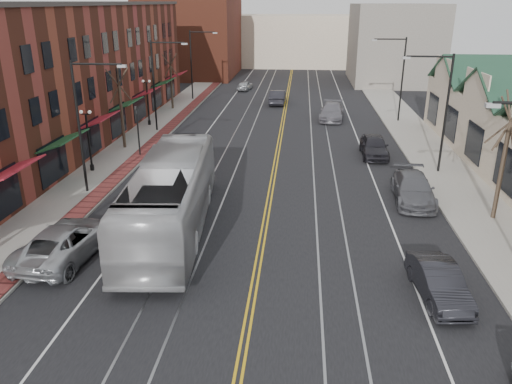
% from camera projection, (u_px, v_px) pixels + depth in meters
% --- Properties ---
extents(sidewalk_left, '(4.00, 120.00, 0.15)m').
position_uv_depth(sidewalk_left, '(104.00, 171.00, 35.18)').
color(sidewalk_left, gray).
rests_on(sidewalk_left, ground).
extents(sidewalk_right, '(4.00, 120.00, 0.15)m').
position_uv_depth(sidewalk_right, '(453.00, 182.00, 33.17)').
color(sidewalk_right, gray).
rests_on(sidewalk_right, ground).
extents(building_left, '(10.00, 50.00, 11.00)m').
position_uv_depth(building_left, '(45.00, 78.00, 40.33)').
color(building_left, brown).
rests_on(building_left, ground).
extents(backdrop_left, '(14.00, 18.00, 14.00)m').
position_uv_depth(backdrop_left, '(192.00, 30.00, 79.54)').
color(backdrop_left, brown).
rests_on(backdrop_left, ground).
extents(backdrop_mid, '(22.00, 14.00, 9.00)m').
position_uv_depth(backdrop_mid, '(293.00, 40.00, 93.05)').
color(backdrop_mid, beige).
rests_on(backdrop_mid, ground).
extents(backdrop_right, '(12.00, 16.00, 11.00)m').
position_uv_depth(backdrop_right, '(394.00, 44.00, 72.84)').
color(backdrop_right, slate).
rests_on(backdrop_right, ground).
extents(streetlight_l_1, '(3.33, 0.25, 8.00)m').
position_uv_depth(streetlight_l_1, '(85.00, 114.00, 29.61)').
color(streetlight_l_1, black).
rests_on(streetlight_l_1, sidewalk_left).
extents(streetlight_l_2, '(3.33, 0.25, 8.00)m').
position_uv_depth(streetlight_l_2, '(158.00, 77.00, 44.49)').
color(streetlight_l_2, black).
rests_on(streetlight_l_2, sidewalk_left).
extents(streetlight_l_3, '(3.33, 0.25, 8.00)m').
position_uv_depth(streetlight_l_3, '(195.00, 58.00, 59.37)').
color(streetlight_l_3, black).
rests_on(streetlight_l_3, sidewalk_left).
extents(streetlight_r_1, '(3.33, 0.25, 8.00)m').
position_uv_depth(streetlight_r_1, '(441.00, 102.00, 33.34)').
color(streetlight_r_1, black).
rests_on(streetlight_r_1, sidewalk_right).
extents(streetlight_r_2, '(3.33, 0.25, 8.00)m').
position_uv_depth(streetlight_r_2, '(398.00, 71.00, 48.22)').
color(streetlight_r_2, black).
rests_on(streetlight_r_2, sidewalk_right).
extents(lamppost_l_2, '(0.84, 0.28, 4.27)m').
position_uv_depth(lamppost_l_2, '(89.00, 142.00, 34.48)').
color(lamppost_l_2, black).
rests_on(lamppost_l_2, sidewalk_left).
extents(lamppost_l_3, '(0.84, 0.28, 4.27)m').
position_uv_depth(lamppost_l_3, '(148.00, 103.00, 47.50)').
color(lamppost_l_3, black).
rests_on(lamppost_l_3, sidewalk_left).
extents(tree_left_near, '(1.78, 1.37, 6.48)m').
position_uv_depth(tree_left_near, '(121.00, 106.00, 39.57)').
color(tree_left_near, '#382B21').
rests_on(tree_left_near, sidewalk_left).
extents(tree_left_far, '(1.66, 1.28, 6.02)m').
position_uv_depth(tree_left_far, '(171.00, 80.00, 54.54)').
color(tree_left_far, '#382B21').
rests_on(tree_left_far, sidewalk_left).
extents(tree_right_mid, '(1.90, 1.46, 6.93)m').
position_uv_depth(tree_right_mid, '(504.00, 155.00, 26.23)').
color(tree_right_mid, '#382B21').
rests_on(tree_right_mid, sidewalk_right).
extents(manhole_far, '(0.60, 0.60, 0.02)m').
position_uv_depth(manhole_far, '(26.00, 250.00, 23.92)').
color(manhole_far, '#592D19').
rests_on(manhole_far, sidewalk_left).
extents(traffic_signal, '(0.18, 0.15, 3.80)m').
position_uv_depth(traffic_signal, '(138.00, 127.00, 37.97)').
color(traffic_signal, black).
rests_on(traffic_signal, sidewalk_left).
extents(transit_bus, '(4.34, 14.05, 3.85)m').
position_uv_depth(transit_bus, '(171.00, 196.00, 25.66)').
color(transit_bus, '#B9B9BB').
rests_on(transit_bus, ground).
extents(parked_suv, '(3.27, 6.19, 1.66)m').
position_uv_depth(parked_suv, '(65.00, 241.00, 23.24)').
color(parked_suv, '#A6A9AD').
rests_on(parked_suv, ground).
extents(parked_car_b, '(1.94, 4.47, 1.43)m').
position_uv_depth(parked_car_b, '(439.00, 282.00, 20.09)').
color(parked_car_b, black).
rests_on(parked_car_b, ground).
extents(parked_car_c, '(2.53, 5.60, 1.59)m').
position_uv_depth(parked_car_c, '(413.00, 189.00, 29.91)').
color(parked_car_c, '#595A60').
rests_on(parked_car_c, ground).
extents(parked_car_d, '(2.01, 4.90, 1.66)m').
position_uv_depth(parked_car_d, '(374.00, 146.00, 38.59)').
color(parked_car_d, '#222127').
rests_on(parked_car_d, ground).
extents(distant_car_left, '(1.83, 4.98, 1.63)m').
position_uv_depth(distant_car_left, '(278.00, 97.00, 58.38)').
color(distant_car_left, black).
rests_on(distant_car_left, ground).
extents(distant_car_right, '(2.89, 5.86, 1.64)m').
position_uv_depth(distant_car_right, '(332.00, 112.00, 50.67)').
color(distant_car_right, slate).
rests_on(distant_car_right, ground).
extents(distant_car_far, '(2.03, 3.96, 1.29)m').
position_uv_depth(distant_car_far, '(245.00, 85.00, 67.61)').
color(distant_car_far, '#A3A6AA').
rests_on(distant_car_far, ground).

